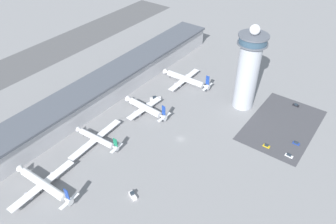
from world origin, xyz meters
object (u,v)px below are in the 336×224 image
car_green_van (266,146)px  car_blue_compact (296,105)px  control_tower (248,69)px  airplane_gate_delta (185,79)px  service_truck_catering (155,98)px  airplane_gate_charlie (145,108)px  airplane_gate_alpha (44,184)px  airplane_gate_bravo (97,139)px  car_yellow_taxi (289,156)px  service_truck_fuel (133,195)px  car_black_suv (296,143)px

car_green_van → car_blue_compact: size_ratio=0.97×
control_tower → car_blue_compact: bearing=-55.5°
airplane_gate_delta → service_truck_catering: (-30.47, 5.65, -3.31)m
airplane_gate_charlie → control_tower: bearing=-45.9°
airplane_gate_alpha → car_blue_compact: airplane_gate_alpha is taller
control_tower → airplane_gate_charlie: size_ratio=1.69×
service_truck_catering → car_blue_compact: 100.13m
airplane_gate_bravo → car_yellow_taxi: 115.22m
service_truck_catering → service_truck_fuel: bearing=-149.6°
airplane_gate_bravo → car_blue_compact: (110.46, -85.25, -2.98)m
car_yellow_taxi → car_black_suv: 12.89m
airplane_gate_bravo → airplane_gate_charlie: (41.07, -4.56, 0.57)m
service_truck_fuel → control_tower: bearing=-5.2°
car_black_suv → car_yellow_taxi: bearing=-179.1°
service_truck_fuel → car_blue_compact: size_ratio=1.43×
car_yellow_taxi → airplane_gate_bravo: bearing=120.7°
airplane_gate_bravo → service_truck_catering: (57.59, -0.21, -2.70)m
airplane_gate_bravo → car_yellow_taxi: (58.75, -99.07, -3.07)m
airplane_gate_bravo → car_yellow_taxi: airplane_gate_bravo is taller
control_tower → service_truck_fuel: bearing=174.8°
service_truck_fuel → airplane_gate_delta: bearing=20.0°
car_black_suv → car_blue_compact: car_blue_compact is taller
airplane_gate_bravo → service_truck_catering: bearing=-0.2°
airplane_gate_delta → car_black_suv: (-16.43, -93.01, -3.60)m
control_tower → airplane_gate_delta: size_ratio=1.47×
service_truck_fuel → car_black_suv: bearing=-31.4°
airplane_gate_bravo → car_yellow_taxi: size_ratio=8.80×
car_black_suv → car_blue_compact: bearing=19.3°
car_blue_compact → service_truck_fuel: bearing=162.3°
control_tower → airplane_gate_bravo: size_ratio=1.42×
airplane_gate_bravo → service_truck_fuel: (-17.64, -44.38, -2.61)m
control_tower → airplane_gate_alpha: (-130.79, 49.72, -24.58)m
service_truck_catering → service_truck_fuel: size_ratio=1.24×
airplane_gate_alpha → service_truck_catering: airplane_gate_alpha is taller
control_tower → service_truck_fuel: 110.65m
airplane_gate_alpha → airplane_gate_delta: bearing=-0.7°
car_yellow_taxi → car_black_suv: bearing=0.9°
car_green_van → service_truck_fuel: bearing=151.9°
airplane_gate_alpha → service_truck_fuel: bearing=-58.9°
airplane_gate_delta → car_blue_compact: size_ratio=9.41×
airplane_gate_charlie → service_truck_fuel: (-58.71, -39.82, -3.18)m
car_yellow_taxi → car_blue_compact: size_ratio=1.10×
service_truck_fuel → car_yellow_taxi: 93.95m
airplane_gate_delta → car_yellow_taxi: airplane_gate_delta is taller
control_tower → service_truck_catering: 68.30m
airplane_gate_alpha → airplane_gate_bravo: airplane_gate_alpha is taller
airplane_gate_alpha → car_black_suv: airplane_gate_alpha is taller
control_tower → car_green_van: bearing=-134.3°
airplane_gate_bravo → service_truck_catering: size_ratio=5.46×
airplane_gate_charlie → car_blue_compact: (69.39, -80.69, -3.56)m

